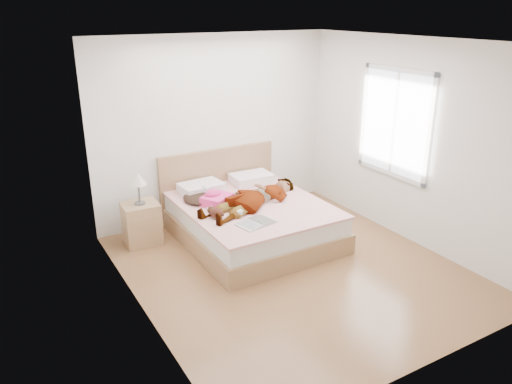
% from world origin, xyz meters
% --- Properties ---
extents(ground, '(4.00, 4.00, 0.00)m').
position_xyz_m(ground, '(0.00, 0.00, 0.00)').
color(ground, '#532E1A').
rests_on(ground, ground).
extents(woman, '(1.78, 1.17, 0.23)m').
position_xyz_m(woman, '(0.02, 0.95, 0.62)').
color(woman, white).
rests_on(woman, bed).
extents(hair, '(0.51, 0.59, 0.08)m').
position_xyz_m(hair, '(-0.55, 1.40, 0.55)').
color(hair, black).
rests_on(hair, bed).
extents(phone, '(0.07, 0.10, 0.05)m').
position_xyz_m(phone, '(-0.48, 1.35, 0.69)').
color(phone, silver).
rests_on(phone, bed).
extents(room_shell, '(4.00, 4.00, 4.00)m').
position_xyz_m(room_shell, '(1.77, 0.30, 1.50)').
color(room_shell, white).
rests_on(room_shell, ground).
extents(bed, '(1.80, 2.08, 1.00)m').
position_xyz_m(bed, '(0.00, 1.04, 0.28)').
color(bed, brown).
rests_on(bed, ground).
extents(towel, '(0.48, 0.45, 0.20)m').
position_xyz_m(towel, '(-0.42, 1.16, 0.59)').
color(towel, '#FF45A7').
rests_on(towel, bed).
extents(magazine, '(0.50, 0.38, 0.03)m').
position_xyz_m(magazine, '(-0.28, 0.36, 0.52)').
color(magazine, silver).
rests_on(magazine, bed).
extents(coffee_mug, '(0.12, 0.10, 0.09)m').
position_xyz_m(coffee_mug, '(-0.36, 0.63, 0.56)').
color(coffee_mug, white).
rests_on(coffee_mug, bed).
extents(plush_toy, '(0.20, 0.25, 0.13)m').
position_xyz_m(plush_toy, '(-0.62, 0.77, 0.58)').
color(plush_toy, black).
rests_on(plush_toy, bed).
extents(nightstand, '(0.48, 0.43, 0.97)m').
position_xyz_m(nightstand, '(-1.30, 1.57, 0.32)').
color(nightstand, olive).
rests_on(nightstand, ground).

